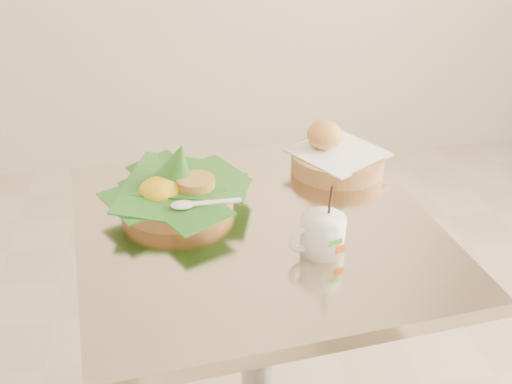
{
  "coord_description": "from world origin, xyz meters",
  "views": [
    {
      "loc": [
        -0.02,
        -1.07,
        1.43
      ],
      "look_at": [
        0.14,
        0.01,
        0.82
      ],
      "focal_mm": 45.0,
      "sensor_mm": 36.0,
      "label": 1
    }
  ],
  "objects": [
    {
      "name": "cafe_table",
      "position": [
        0.14,
        -0.0,
        0.53
      ],
      "size": [
        0.78,
        0.78,
        0.75
      ],
      "rotation": [
        0.0,
        0.0,
        0.12
      ],
      "color": "gray",
      "rests_on": "floor"
    },
    {
      "name": "rice_basket",
      "position": [
        -0.01,
        0.1,
        0.79
      ],
      "size": [
        0.29,
        0.29,
        0.15
      ],
      "rotation": [
        0.0,
        0.0,
        0.34
      ],
      "color": "#B57B4D",
      "rests_on": "cafe_table"
    },
    {
      "name": "coffee_mug",
      "position": [
        0.24,
        -0.11,
        0.79
      ],
      "size": [
        0.11,
        0.09,
        0.14
      ],
      "rotation": [
        0.0,
        0.0,
        0.33
      ],
      "color": "white",
      "rests_on": "cafe_table"
    },
    {
      "name": "bread_basket",
      "position": [
        0.35,
        0.21,
        0.78
      ],
      "size": [
        0.25,
        0.25,
        0.11
      ],
      "rotation": [
        0.0,
        0.0,
        -0.2
      ],
      "color": "#B57B4D",
      "rests_on": "cafe_table"
    }
  ]
}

